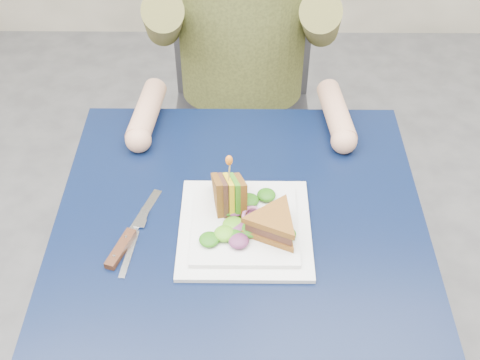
{
  "coord_description": "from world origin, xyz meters",
  "views": [
    {
      "loc": [
        0.01,
        -0.81,
        1.63
      ],
      "look_at": [
        -0.0,
        0.03,
        0.82
      ],
      "focal_mm": 45.0,
      "sensor_mm": 36.0,
      "label": 1
    }
  ],
  "objects_px": {
    "knife": "(125,241)",
    "fork": "(133,243)",
    "sandwich_upright": "(230,195)",
    "sandwich_flat": "(274,224)",
    "chair": "(242,92)",
    "plate": "(245,227)",
    "table": "(240,248)"
  },
  "relations": [
    {
      "from": "table",
      "to": "sandwich_upright",
      "type": "height_order",
      "value": "sandwich_upright"
    },
    {
      "from": "table",
      "to": "sandwich_flat",
      "type": "height_order",
      "value": "sandwich_flat"
    },
    {
      "from": "table",
      "to": "sandwich_flat",
      "type": "relative_size",
      "value": 4.54
    },
    {
      "from": "fork",
      "to": "sandwich_upright",
      "type": "bearing_deg",
      "value": 23.85
    },
    {
      "from": "table",
      "to": "sandwich_flat",
      "type": "bearing_deg",
      "value": -35.31
    },
    {
      "from": "table",
      "to": "sandwich_upright",
      "type": "relative_size",
      "value": 5.73
    },
    {
      "from": "table",
      "to": "plate",
      "type": "height_order",
      "value": "plate"
    },
    {
      "from": "plate",
      "to": "fork",
      "type": "distance_m",
      "value": 0.22
    },
    {
      "from": "sandwich_flat",
      "to": "knife",
      "type": "xyz_separation_m",
      "value": [
        -0.29,
        -0.01,
        -0.04
      ]
    },
    {
      "from": "plate",
      "to": "knife",
      "type": "relative_size",
      "value": 1.2
    },
    {
      "from": "sandwich_upright",
      "to": "chair",
      "type": "bearing_deg",
      "value": 88.25
    },
    {
      "from": "table",
      "to": "knife",
      "type": "bearing_deg",
      "value": -165.51
    },
    {
      "from": "fork",
      "to": "sandwich_flat",
      "type": "bearing_deg",
      "value": 2.62
    },
    {
      "from": "table",
      "to": "chair",
      "type": "xyz_separation_m",
      "value": [
        0.0,
        0.71,
        -0.11
      ]
    },
    {
      "from": "chair",
      "to": "plate",
      "type": "xyz_separation_m",
      "value": [
        0.01,
        -0.73,
        0.2
      ]
    },
    {
      "from": "fork",
      "to": "knife",
      "type": "distance_m",
      "value": 0.02
    },
    {
      "from": "chair",
      "to": "fork",
      "type": "distance_m",
      "value": 0.82
    },
    {
      "from": "plate",
      "to": "knife",
      "type": "height_order",
      "value": "plate"
    },
    {
      "from": "plate",
      "to": "fork",
      "type": "relative_size",
      "value": 1.45
    },
    {
      "from": "sandwich_upright",
      "to": "fork",
      "type": "xyz_separation_m",
      "value": [
        -0.19,
        -0.08,
        -0.05
      ]
    },
    {
      "from": "chair",
      "to": "sandwich_upright",
      "type": "relative_size",
      "value": 7.11
    },
    {
      "from": "sandwich_upright",
      "to": "knife",
      "type": "bearing_deg",
      "value": -157.89
    },
    {
      "from": "knife",
      "to": "plate",
      "type": "bearing_deg",
      "value": 9.04
    },
    {
      "from": "chair",
      "to": "knife",
      "type": "distance_m",
      "value": 0.82
    },
    {
      "from": "chair",
      "to": "sandwich_upright",
      "type": "height_order",
      "value": "chair"
    },
    {
      "from": "table",
      "to": "fork",
      "type": "bearing_deg",
      "value": -164.37
    },
    {
      "from": "plate",
      "to": "fork",
      "type": "xyz_separation_m",
      "value": [
        -0.22,
        -0.04,
        -0.01
      ]
    },
    {
      "from": "chair",
      "to": "sandwich_upright",
      "type": "xyz_separation_m",
      "value": [
        -0.02,
        -0.69,
        0.24
      ]
    },
    {
      "from": "table",
      "to": "plate",
      "type": "xyz_separation_m",
      "value": [
        0.01,
        -0.02,
        0.09
      ]
    },
    {
      "from": "knife",
      "to": "fork",
      "type": "bearing_deg",
      "value": -2.14
    },
    {
      "from": "fork",
      "to": "knife",
      "type": "height_order",
      "value": "knife"
    },
    {
      "from": "sandwich_flat",
      "to": "knife",
      "type": "distance_m",
      "value": 0.29
    }
  ]
}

